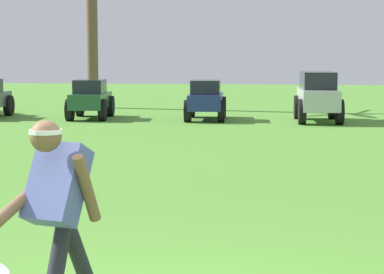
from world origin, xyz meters
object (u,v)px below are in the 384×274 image
Objects in this scene: frisbee_thrower at (58,209)px; parked_car_slot_b at (91,99)px; parked_car_slot_d at (318,95)px; parked_car_slot_c at (206,99)px.

frisbee_thrower is 0.62× the size of parked_car_slot_b.
parked_car_slot_c is at bearing 177.13° from parked_car_slot_d.
frisbee_thrower is at bearing -87.30° from parked_car_slot_c.
frisbee_thrower reaches higher than parked_car_slot_d.
frisbee_thrower is at bearing -75.68° from parked_car_slot_b.
frisbee_thrower is 15.79m from parked_car_slot_d.
frisbee_thrower is 0.57× the size of parked_car_slot_d.
frisbee_thrower is 16.22m from parked_car_slot_b.
parked_car_slot_d is at bearing -0.89° from parked_car_slot_b.
frisbee_thrower is 15.79m from parked_car_slot_c.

